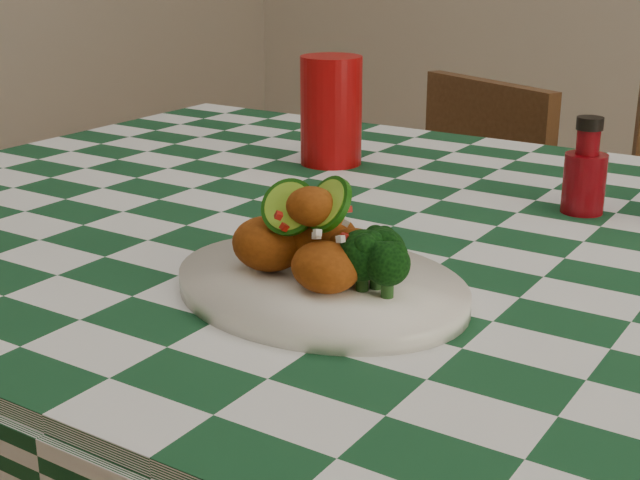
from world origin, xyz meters
The scene contains 6 objects.
plate centered at (-0.06, -0.23, 0.80)m, with size 0.30×0.23×0.02m, color white, non-canonical shape.
fried_chicken_pile centered at (-0.06, -0.23, 0.85)m, with size 0.14×0.10×0.09m, color #8F3E0D, non-canonical shape.
broccoli_side centered at (0.02, -0.21, 0.83)m, with size 0.08×0.08×0.06m, color black, non-canonical shape.
red_tumbler centered at (-0.33, 0.22, 0.87)m, with size 0.09×0.09×0.16m, color #9C0809.
ketchup_bottle centered at (0.07, 0.18, 0.85)m, with size 0.05×0.05×0.12m, color maroon, non-canonical shape.
wooden_chair_left centered at (-0.44, 0.76, 0.41)m, with size 0.37×0.39×0.82m, color #472814, non-canonical shape.
Camera 1 is at (0.36, -0.88, 1.10)m, focal length 50.00 mm.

